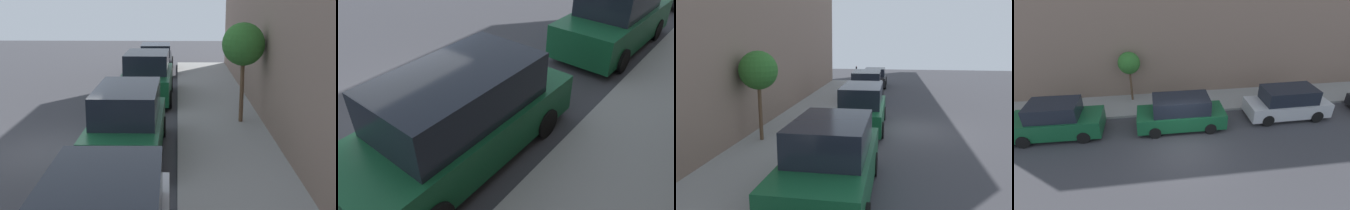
% 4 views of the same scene
% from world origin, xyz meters
% --- Properties ---
extents(ground_plane, '(60.00, 60.00, 0.00)m').
position_xyz_m(ground_plane, '(0.00, 0.00, 0.00)').
color(ground_plane, '#38383D').
extents(sidewalk, '(2.86, 32.00, 0.15)m').
position_xyz_m(sidewalk, '(4.93, 0.00, 0.07)').
color(sidewalk, gray).
rests_on(sidewalk, ground_plane).
extents(parked_sedan_nearest, '(1.92, 4.52, 1.54)m').
position_xyz_m(parked_sedan_nearest, '(2.26, -13.31, 0.72)').
color(parked_sedan_nearest, black).
rests_on(parked_sedan_nearest, ground_plane).
extents(parked_minivan_second, '(2.02, 4.92, 1.90)m').
position_xyz_m(parked_minivan_second, '(2.42, -6.59, 0.92)').
color(parked_minivan_second, '#B7BABF').
rests_on(parked_minivan_second, ground_plane).
extents(parked_minivan_third, '(2.02, 4.91, 1.90)m').
position_xyz_m(parked_minivan_third, '(2.12, -0.09, 0.92)').
color(parked_minivan_third, '#14512D').
rests_on(parked_minivan_third, ground_plane).
extents(parked_suv_fourth, '(2.08, 4.83, 1.98)m').
position_xyz_m(parked_suv_fourth, '(2.24, 6.64, 0.93)').
color(parked_suv_fourth, '#14512D').
rests_on(parked_suv_fourth, ground_plane).
extents(parking_meter_near, '(0.11, 0.15, 1.45)m').
position_xyz_m(parking_meter_near, '(3.95, -14.42, 1.04)').
color(parking_meter_near, '#ADADB2').
rests_on(parking_meter_near, sidewalk).
extents(street_tree, '(1.41, 1.41, 3.30)m').
position_xyz_m(street_tree, '(5.63, 2.76, 2.73)').
color(street_tree, brown).
rests_on(street_tree, sidewalk).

